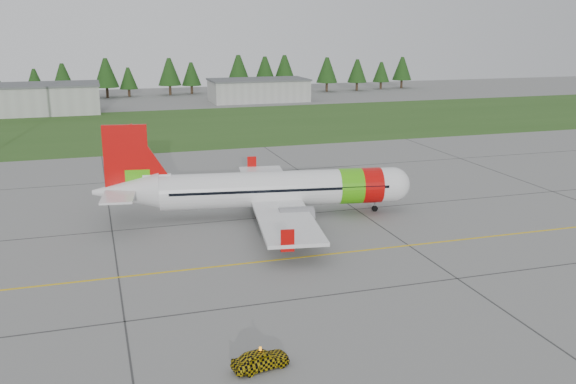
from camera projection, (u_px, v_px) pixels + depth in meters
name	position (u px, v px, depth m)	size (l,w,h in m)	color
ground	(336.00, 294.00, 46.60)	(320.00, 320.00, 0.00)	gray
aircraft	(272.00, 189.00, 64.92)	(32.02, 29.80, 9.73)	white
follow_me_car	(260.00, 341.00, 36.18)	(1.36, 1.15, 3.37)	gold
grass_strip	(180.00, 127.00, 122.35)	(320.00, 50.00, 0.03)	#30561E
taxi_guideline	(302.00, 257.00, 53.99)	(120.00, 0.25, 0.02)	gold
hangar_west	(22.00, 100.00, 138.89)	(32.00, 14.00, 6.00)	#A8A8A3
hangar_east	(259.00, 91.00, 162.10)	(24.00, 12.00, 5.20)	#A8A8A3
treeline	(150.00, 77.00, 172.82)	(160.00, 8.00, 10.00)	#1C3F14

